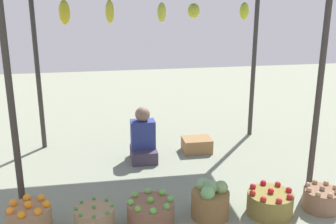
{
  "coord_description": "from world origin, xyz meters",
  "views": [
    {
      "loc": [
        -0.8,
        -5.14,
        2.36
      ],
      "look_at": [
        0.0,
        -0.57,
        0.95
      ],
      "focal_mm": 43.5,
      "sensor_mm": 36.0,
      "label": 1
    }
  ],
  "objects_px": {
    "basket_green_chilies": "(95,220)",
    "basket_red_apples": "(270,203)",
    "basket_potatoes": "(321,199)",
    "wooden_crate_near_vendor": "(197,145)",
    "vendor_person": "(143,140)",
    "basket_green_apples": "(151,213)",
    "basket_cabbages": "(210,201)",
    "basket_oranges": "(30,219)"
  },
  "relations": [
    {
      "from": "wooden_crate_near_vendor",
      "to": "basket_cabbages",
      "type": "bearing_deg",
      "value": -99.39
    },
    {
      "from": "basket_oranges",
      "to": "basket_green_apples",
      "type": "relative_size",
      "value": 0.89
    },
    {
      "from": "basket_green_apples",
      "to": "basket_cabbages",
      "type": "bearing_deg",
      "value": 3.41
    },
    {
      "from": "basket_potatoes",
      "to": "basket_green_chilies",
      "type": "bearing_deg",
      "value": -179.9
    },
    {
      "from": "vendor_person",
      "to": "basket_potatoes",
      "type": "xyz_separation_m",
      "value": [
        1.79,
        -1.72,
        -0.17
      ]
    },
    {
      "from": "vendor_person",
      "to": "basket_cabbages",
      "type": "relative_size",
      "value": 1.84
    },
    {
      "from": "basket_red_apples",
      "to": "basket_potatoes",
      "type": "relative_size",
      "value": 1.27
    },
    {
      "from": "basket_oranges",
      "to": "basket_red_apples",
      "type": "xyz_separation_m",
      "value": [
        2.52,
        -0.06,
        -0.03
      ]
    },
    {
      "from": "basket_green_apples",
      "to": "basket_cabbages",
      "type": "relative_size",
      "value": 1.17
    },
    {
      "from": "vendor_person",
      "to": "wooden_crate_near_vendor",
      "type": "relative_size",
      "value": 1.84
    },
    {
      "from": "basket_red_apples",
      "to": "wooden_crate_near_vendor",
      "type": "xyz_separation_m",
      "value": [
        -0.36,
        1.87,
        -0.02
      ]
    },
    {
      "from": "basket_oranges",
      "to": "basket_red_apples",
      "type": "bearing_deg",
      "value": -1.35
    },
    {
      "from": "basket_red_apples",
      "to": "basket_green_chilies",
      "type": "bearing_deg",
      "value": -179.56
    },
    {
      "from": "wooden_crate_near_vendor",
      "to": "basket_red_apples",
      "type": "bearing_deg",
      "value": -79.12
    },
    {
      "from": "vendor_person",
      "to": "basket_green_apples",
      "type": "height_order",
      "value": "vendor_person"
    },
    {
      "from": "basket_cabbages",
      "to": "basket_red_apples",
      "type": "relative_size",
      "value": 0.85
    },
    {
      "from": "basket_potatoes",
      "to": "wooden_crate_near_vendor",
      "type": "relative_size",
      "value": 0.92
    },
    {
      "from": "basket_cabbages",
      "to": "basket_red_apples",
      "type": "xyz_separation_m",
      "value": [
        0.66,
        -0.06,
        -0.06
      ]
    },
    {
      "from": "basket_green_chilies",
      "to": "basket_red_apples",
      "type": "distance_m",
      "value": 1.88
    },
    {
      "from": "basket_green_chilies",
      "to": "basket_green_apples",
      "type": "relative_size",
      "value": 0.82
    },
    {
      "from": "basket_potatoes",
      "to": "wooden_crate_near_vendor",
      "type": "distance_m",
      "value": 2.11
    },
    {
      "from": "basket_oranges",
      "to": "basket_potatoes",
      "type": "height_order",
      "value": "basket_oranges"
    },
    {
      "from": "basket_green_apples",
      "to": "basket_potatoes",
      "type": "xyz_separation_m",
      "value": [
        1.9,
        -0.03,
        -0.01
      ]
    },
    {
      "from": "basket_oranges",
      "to": "basket_green_chilies",
      "type": "relative_size",
      "value": 1.09
    },
    {
      "from": "basket_green_apples",
      "to": "basket_potatoes",
      "type": "distance_m",
      "value": 1.91
    },
    {
      "from": "vendor_person",
      "to": "basket_green_apples",
      "type": "relative_size",
      "value": 1.58
    },
    {
      "from": "basket_green_apples",
      "to": "basket_red_apples",
      "type": "height_order",
      "value": "basket_green_apples"
    },
    {
      "from": "basket_green_apples",
      "to": "basket_potatoes",
      "type": "height_order",
      "value": "basket_green_apples"
    },
    {
      "from": "basket_green_apples",
      "to": "basket_red_apples",
      "type": "relative_size",
      "value": 0.99
    },
    {
      "from": "basket_green_chilies",
      "to": "basket_cabbages",
      "type": "distance_m",
      "value": 1.23
    },
    {
      "from": "basket_oranges",
      "to": "basket_green_apples",
      "type": "distance_m",
      "value": 1.21
    },
    {
      "from": "basket_green_apples",
      "to": "basket_green_chilies",
      "type": "bearing_deg",
      "value": -176.68
    },
    {
      "from": "wooden_crate_near_vendor",
      "to": "vendor_person",
      "type": "bearing_deg",
      "value": -169.02
    },
    {
      "from": "basket_green_chilies",
      "to": "basket_red_apples",
      "type": "relative_size",
      "value": 0.81
    },
    {
      "from": "basket_green_chilies",
      "to": "basket_cabbages",
      "type": "bearing_deg",
      "value": 3.37
    },
    {
      "from": "basket_red_apples",
      "to": "basket_potatoes",
      "type": "distance_m",
      "value": 0.6
    },
    {
      "from": "basket_green_chilies",
      "to": "basket_red_apples",
      "type": "bearing_deg",
      "value": 0.44
    },
    {
      "from": "vendor_person",
      "to": "basket_green_apples",
      "type": "xyz_separation_m",
      "value": [
        -0.12,
        -1.69,
        -0.17
      ]
    },
    {
      "from": "basket_red_apples",
      "to": "wooden_crate_near_vendor",
      "type": "height_order",
      "value": "basket_red_apples"
    },
    {
      "from": "basket_oranges",
      "to": "basket_red_apples",
      "type": "distance_m",
      "value": 2.52
    },
    {
      "from": "basket_green_chilies",
      "to": "wooden_crate_near_vendor",
      "type": "bearing_deg",
      "value": 51.01
    },
    {
      "from": "basket_potatoes",
      "to": "wooden_crate_near_vendor",
      "type": "xyz_separation_m",
      "value": [
        -0.96,
        1.88,
        -0.02
      ]
    }
  ]
}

